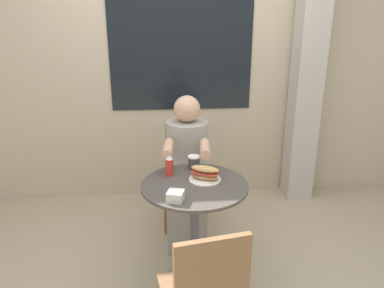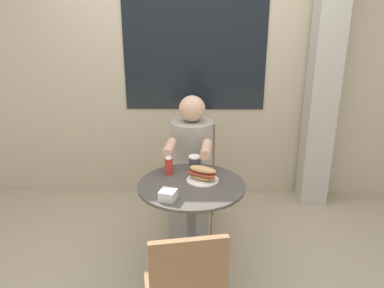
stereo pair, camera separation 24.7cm
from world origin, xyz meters
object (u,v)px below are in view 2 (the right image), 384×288
Objects in this scene: diner_chair at (194,165)px; drink_cup at (195,162)px; seated_diner at (192,181)px; cafe_table at (191,212)px; condiment_bottle at (169,164)px; sandwich_on_plate at (203,175)px.

drink_cup is at bearing 96.48° from diner_chair.
diner_chair is 0.34m from seated_diner.
cafe_table is 0.86m from diner_chair.
seated_diner is 12.76× the size of drink_cup.
drink_cup is 0.20m from condiment_bottle.
seated_diner is 8.26× the size of condiment_bottle.
diner_chair reaches higher than cafe_table.
diner_chair is at bearing 89.97° from cafe_table.
diner_chair is 0.73× the size of seated_diner.
diner_chair is 0.85m from sandwich_on_plate.
diner_chair is 0.78m from condiment_bottle.
condiment_bottle is (-0.23, 0.10, 0.03)m from sandwich_on_plate.
drink_cup is at bearing 100.69° from seated_diner.
sandwich_on_plate is at bearing -74.32° from drink_cup.
seated_diner reaches higher than condiment_bottle.
cafe_table is 0.35m from condiment_bottle.
condiment_bottle is (-0.17, -0.09, 0.02)m from drink_cup.
seated_diner is 0.39m from drink_cup.
seated_diner is at bearing 93.10° from diner_chair.
diner_chair is 9.26× the size of drink_cup.
condiment_bottle reaches higher than diner_chair.
drink_cup is at bearing 85.74° from cafe_table.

